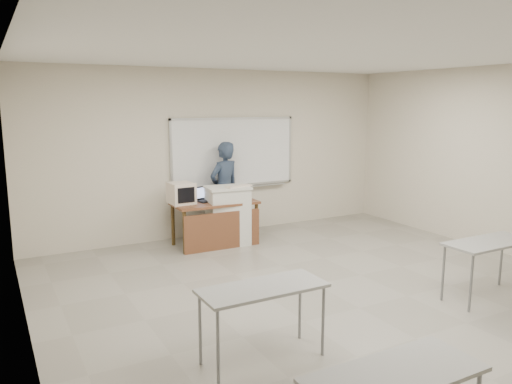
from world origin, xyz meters
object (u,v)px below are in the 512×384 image
presenter (224,189)px  laptop (206,197)px  whiteboard (234,153)px  podium (228,216)px  crt_monitor (181,193)px  mouse (224,199)px  keyboard (239,186)px  instructor_desk (217,215)px

presenter → laptop: bearing=14.5°
whiteboard → presenter: whiteboard is taller
podium → presenter: 0.69m
crt_monitor → mouse: size_ratio=3.99×
presenter → keyboard: bearing=69.1°
laptop → mouse: 0.32m
instructor_desk → laptop: 0.39m
podium → laptop: size_ratio=3.15×
whiteboard → mouse: size_ratio=22.78×
instructor_desk → keyboard: 0.60m
presenter → podium: bearing=53.6°
whiteboard → instructor_desk: bearing=-131.9°
instructor_desk → whiteboard: bearing=49.2°
podium → mouse: bearing=96.4°
instructor_desk → keyboard: bearing=-16.1°
keyboard → mouse: bearing=108.9°
keyboard → podium: bearing=131.2°
whiteboard → podium: whiteboard is taller
crt_monitor → laptop: bearing=0.9°
instructor_desk → mouse: mouse is taller
instructor_desk → crt_monitor: crt_monitor is taller
whiteboard → instructor_desk: size_ratio=1.75×
keyboard → instructor_desk: bearing=152.6°
whiteboard → mouse: 1.07m
crt_monitor → mouse: crt_monitor is taller
mouse → podium: bearing=-69.0°
laptop → mouse: (0.30, -0.10, -0.04)m
podium → keyboard: size_ratio=2.17×
keyboard → laptop: bearing=130.1°
laptop → keyboard: keyboard is taller
podium → crt_monitor: (-0.75, 0.23, 0.42)m
laptop → presenter: (0.50, 0.30, 0.05)m
laptop → keyboard: size_ratio=0.69×
laptop → instructor_desk: bearing=-83.1°
podium → keyboard: bearing=-32.2°
crt_monitor → whiteboard: bearing=20.7°
instructor_desk → podium: bearing=4.4°
crt_monitor → presenter: size_ratio=0.25×
mouse → presenter: size_ratio=0.06×
podium → crt_monitor: crt_monitor is taller
whiteboard → keyboard: bearing=-111.5°
whiteboard → crt_monitor: 1.47m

